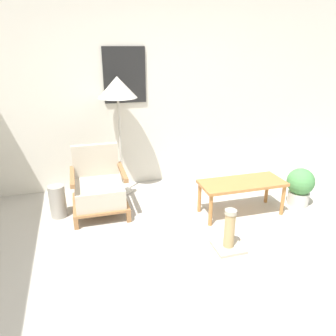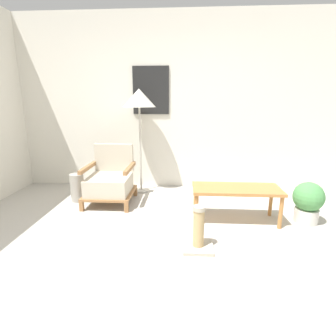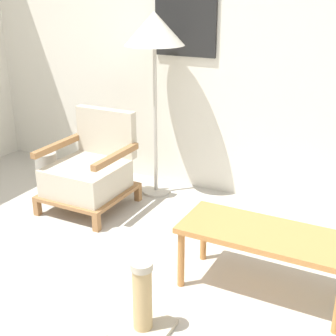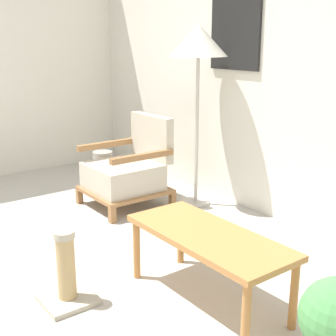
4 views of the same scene
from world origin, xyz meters
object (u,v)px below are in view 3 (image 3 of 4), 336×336
armchair (90,171)px  floor_lamp (154,34)px  coffee_table (265,239)px  vase (47,174)px  scratching_post (143,307)px

armchair → floor_lamp: size_ratio=0.50×
armchair → coffee_table: armchair is taller
vase → scratching_post: scratching_post is taller
coffee_table → scratching_post: 0.82m
scratching_post → floor_lamp: bearing=116.6°
vase → coffee_table: bearing=-13.7°
floor_lamp → coffee_table: floor_lamp is taller
armchair → scratching_post: size_ratio=1.81×
armchair → coffee_table: size_ratio=0.78×
floor_lamp → scratching_post: floor_lamp is taller
armchair → scratching_post: bearing=-44.4°
coffee_table → vase: coffee_table is taller
armchair → floor_lamp: bearing=54.8°
armchair → scratching_post: 1.65m
armchair → vase: 0.50m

